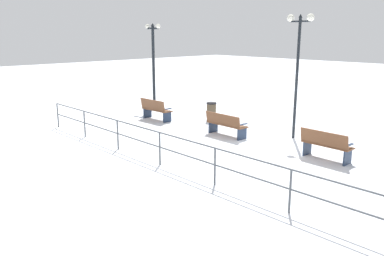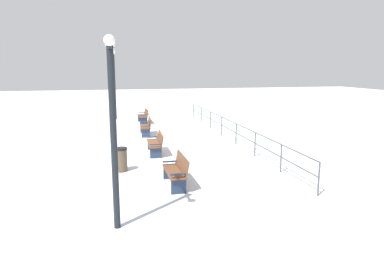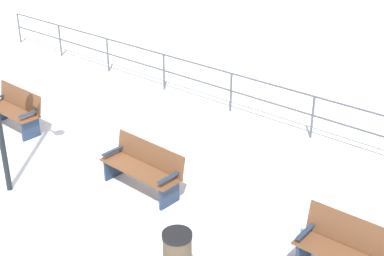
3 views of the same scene
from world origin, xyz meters
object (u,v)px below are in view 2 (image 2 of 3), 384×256
Objects in this scene: lamppost_near at (114,67)px; bench_third at (156,143)px; lamppost_middle at (113,77)px; bench_second at (146,126)px; bench_fourth at (177,170)px; trash_bin at (121,159)px; bench_nearest at (144,116)px; lamppost_far at (113,112)px.

bench_third is at bearing 99.16° from lamppost_near.
bench_third is 0.38× the size of lamppost_middle.
bench_second is 7.91m from bench_fourth.
lamppost_middle is 5.29× the size of trash_bin.
lamppost_far reaches higher than bench_nearest.
lamppost_near is (1.75, -2.13, 3.08)m from bench_nearest.
lamppost_far is (1.77, 2.34, 2.11)m from bench_fourth.
bench_third is 2.03× the size of trash_bin.
bench_second reaches higher than bench_nearest.
bench_second is at bearing -89.76° from bench_fourth.
bench_fourth is (-0.15, 3.95, 0.03)m from bench_third.
trash_bin is at bearing 57.20° from bench_third.
lamppost_far is 5.07× the size of trash_bin.
bench_fourth is 3.61m from lamppost_far.
lamppost_far is (-0.00, 8.14, -0.53)m from lamppost_middle.
bench_nearest is 6.85m from lamppost_middle.
lamppost_middle reaches higher than bench_second.
trash_bin is at bearing 78.21° from bench_second.
lamppost_near is at bearing -83.95° from bench_fourth.
bench_nearest is at bearing -91.06° from bench_fourth.
lamppost_middle is (0.00, 8.20, -0.43)m from lamppost_near.
bench_third is (0.13, 7.92, -0.01)m from bench_nearest.
lamppost_near reaches higher than trash_bin.
bench_nearest is 14.48m from lamppost_far.
lamppost_far reaches higher than trash_bin.
lamppost_far reaches higher than bench_second.
lamppost_near is 12.57m from trash_bin.
lamppost_near is (1.58, -6.09, 3.07)m from bench_second.
bench_second is at bearing -126.84° from lamppost_middle.
lamppost_near is 6.42× the size of trash_bin.
lamppost_middle reaches higher than bench_nearest.
lamppost_middle reaches higher than bench_fourth.
trash_bin is at bearing 79.47° from bench_nearest.
bench_second is 6.24m from trash_bin.
bench_second is 1.87× the size of trash_bin.
bench_second is 3.96m from bench_third.
bench_fourth is at bearing 97.21° from lamppost_near.
bench_second is 0.35× the size of lamppost_middle.
lamppost_middle is at bearing 54.42° from bench_second.
bench_nearest is at bearing -89.41° from bench_third.
bench_fourth is at bearing 131.18° from trash_bin.
bench_nearest is 0.97× the size of bench_fourth.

